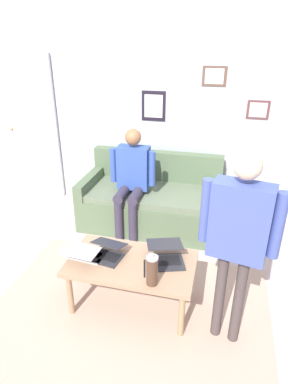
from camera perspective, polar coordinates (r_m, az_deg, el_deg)
The scene contains 12 objects.
ground_plane at distance 3.10m, azimuth -5.18°, elevation -20.51°, with size 7.68×7.68×0.00m, color #B6A09A.
area_rug at distance 3.13m, azimuth -2.61°, elevation -19.86°, with size 2.45×1.76×0.01m, color tan.
back_wall at distance 4.38m, azimuth 3.75°, elevation 13.79°, with size 7.04×0.11×2.70m.
interior_door at distance 5.10m, azimuth -19.01°, elevation 10.37°, with size 0.82×0.09×2.05m.
couch at distance 4.22m, azimuth 1.27°, elevation -1.67°, with size 1.71×0.87×0.88m.
coffee_table at distance 2.92m, azimuth -2.19°, elevation -12.80°, with size 1.10×0.62×0.47m.
laptop_left at distance 2.88m, azimuth 3.74°, elevation -11.02°, with size 0.40×0.41×0.14m.
laptop_center at distance 2.94m, azimuth -6.47°, elevation -10.38°, with size 0.32×0.32×0.14m.
laptop_right at distance 2.96m, azimuth -10.29°, elevation -10.37°, with size 0.35×0.35×0.12m.
french_press at distance 2.59m, azimuth 1.42°, elevation -13.44°, with size 0.11×0.09×0.28m.
person_standing at distance 2.37m, azimuth 16.15°, elevation -6.44°, with size 0.56×0.25×1.58m.
person_seated at distance 3.89m, azimuth -2.15°, elevation 2.71°, with size 0.55×0.51×1.28m.
Camera 1 is at (-0.78, 2.02, 2.22)m, focal length 30.66 mm.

